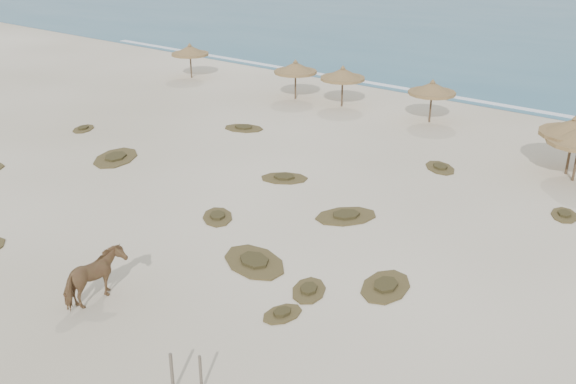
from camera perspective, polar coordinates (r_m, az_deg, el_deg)
name	(u,v)px	position (r m, az deg, el deg)	size (l,w,h in m)	color
ground	(173,256)	(22.92, -10.19, -5.61)	(160.00, 160.00, 0.00)	#FBEBCE
foam_line	(472,100)	(43.40, 16.06, 7.83)	(70.00, 0.60, 0.01)	white
palapa_0	(190,51)	(47.98, -8.71, 12.30)	(3.37, 3.37, 2.53)	brown
palapa_1	(295,68)	(41.68, 0.67, 10.95)	(3.55, 3.55, 2.58)	brown
palapa_2	(343,74)	(40.07, 4.89, 10.37)	(3.10, 3.10, 2.58)	brown
palapa_3	(432,89)	(37.60, 12.70, 8.94)	(3.21, 3.21, 2.52)	brown
palapa_4	(574,128)	(31.59, 24.09, 5.19)	(3.73, 3.73, 2.83)	brown
horse	(95,278)	(20.51, -16.80, -7.31)	(0.91, 2.00, 1.69)	olive
fence_post_near	(172,373)	(16.67, -10.28, -15.58)	(0.09, 0.09, 1.18)	#706354
fence_post_far	(201,374)	(16.62, -7.77, -15.73)	(0.08, 0.08, 1.09)	#706354
scrub_1	(116,158)	(32.59, -15.07, 2.98)	(3.13, 3.54, 0.16)	brown
scrub_2	(218,217)	(25.44, -6.28, -2.19)	(2.11, 2.09, 0.16)	brown
scrub_3	(346,216)	(25.46, 5.18, -2.12)	(2.81, 3.03, 0.16)	brown
scrub_4	(309,290)	(20.56, 1.86, -8.71)	(1.63, 1.92, 0.16)	brown
scrub_6	(244,128)	(36.08, -3.96, 5.71)	(2.63, 2.16, 0.16)	brown
scrub_7	(440,167)	(31.05, 13.37, 2.13)	(2.24, 2.17, 0.16)	brown
scrub_8	(83,129)	(37.64, -17.73, 5.39)	(1.69, 1.91, 0.16)	brown
scrub_9	(254,261)	(22.15, -3.02, -6.19)	(3.18, 2.58, 0.16)	brown
scrub_10	(564,215)	(27.70, 23.35, -1.87)	(1.44, 1.79, 0.16)	brown
scrub_12	(282,314)	(19.46, -0.51, -10.75)	(1.16, 1.51, 0.16)	brown
scrub_13	(284,178)	(29.01, -0.34, 1.27)	(2.56, 2.33, 0.16)	brown
scrub_14	(386,286)	(20.98, 8.67, -8.27)	(1.78, 2.45, 0.16)	brown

